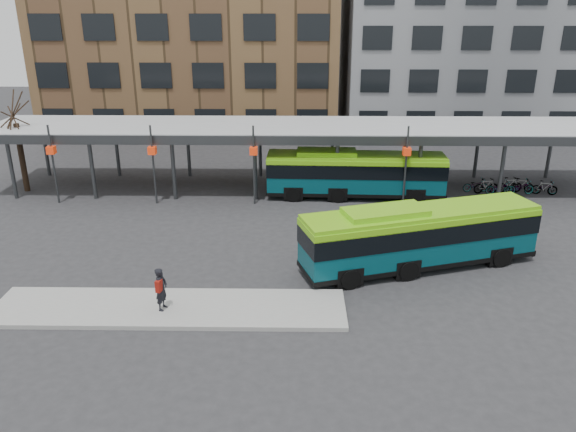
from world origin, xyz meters
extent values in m
plane|color=#28282B|center=(0.00, 0.00, 0.00)|extent=(120.00, 120.00, 0.00)
cube|color=gray|center=(-5.50, -3.00, 0.09)|extent=(14.00, 3.00, 0.18)
cube|color=#999B9E|center=(0.00, 13.00, 4.00)|extent=(40.00, 6.00, 0.35)
cube|color=#383A3D|center=(0.00, 10.00, 3.85)|extent=(40.00, 0.15, 0.55)
cylinder|color=#383A3D|center=(-18.00, 10.50, 1.90)|extent=(0.24, 0.24, 3.80)
cylinder|color=#383A3D|center=(-18.00, 15.50, 1.90)|extent=(0.24, 0.24, 3.80)
cylinder|color=#383A3D|center=(-13.00, 10.50, 1.90)|extent=(0.24, 0.24, 3.80)
cylinder|color=#383A3D|center=(-13.00, 15.50, 1.90)|extent=(0.24, 0.24, 3.80)
cylinder|color=#383A3D|center=(-8.00, 10.50, 1.90)|extent=(0.24, 0.24, 3.80)
cylinder|color=#383A3D|center=(-8.00, 15.50, 1.90)|extent=(0.24, 0.24, 3.80)
cylinder|color=#383A3D|center=(-3.00, 10.50, 1.90)|extent=(0.24, 0.24, 3.80)
cylinder|color=#383A3D|center=(-3.00, 15.50, 1.90)|extent=(0.24, 0.24, 3.80)
cylinder|color=#383A3D|center=(2.00, 10.50, 1.90)|extent=(0.24, 0.24, 3.80)
cylinder|color=#383A3D|center=(2.00, 15.50, 1.90)|extent=(0.24, 0.24, 3.80)
cylinder|color=#383A3D|center=(7.00, 10.50, 1.90)|extent=(0.24, 0.24, 3.80)
cylinder|color=#383A3D|center=(7.00, 15.50, 1.90)|extent=(0.24, 0.24, 3.80)
cylinder|color=#383A3D|center=(12.00, 10.50, 1.90)|extent=(0.24, 0.24, 3.80)
cylinder|color=#383A3D|center=(12.00, 15.50, 1.90)|extent=(0.24, 0.24, 3.80)
cylinder|color=#383A3D|center=(17.00, 15.50, 1.90)|extent=(0.24, 0.24, 3.80)
cylinder|color=#383A3D|center=(-15.00, 9.70, 2.40)|extent=(0.12, 0.12, 4.80)
cube|color=red|center=(-15.00, 9.70, 3.30)|extent=(0.45, 0.45, 0.45)
cylinder|color=#383A3D|center=(-9.00, 9.70, 2.40)|extent=(0.12, 0.12, 4.80)
cube|color=red|center=(-9.00, 9.70, 3.30)|extent=(0.45, 0.45, 0.45)
cylinder|color=#383A3D|center=(-3.00, 9.70, 2.40)|extent=(0.12, 0.12, 4.80)
cube|color=red|center=(-3.00, 9.70, 3.30)|extent=(0.45, 0.45, 0.45)
cylinder|color=#383A3D|center=(6.00, 9.70, 2.40)|extent=(0.12, 0.12, 4.80)
cube|color=red|center=(6.00, 9.70, 3.30)|extent=(0.45, 0.45, 0.45)
cylinder|color=black|center=(-18.00, 12.00, 2.20)|extent=(0.36, 0.36, 4.40)
cylinder|color=black|center=(-17.90, 12.00, 4.80)|extent=(0.08, 1.63, 1.59)
cylinder|color=black|center=(-18.00, 12.10, 4.80)|extent=(1.63, 0.13, 1.59)
cylinder|color=black|center=(-18.10, 11.99, 4.80)|extent=(0.15, 1.63, 1.59)
cylinder|color=black|center=(-18.00, 11.90, 4.80)|extent=(1.63, 0.10, 1.59)
cube|color=brown|center=(-10.00, 32.00, 11.00)|extent=(26.00, 14.00, 22.00)
cube|color=slate|center=(16.00, 32.00, 10.00)|extent=(24.00, 14.00, 20.00)
cube|color=#06404B|center=(5.17, 1.13, 1.46)|extent=(11.15, 5.50, 2.29)
cube|color=black|center=(5.17, 1.13, 1.92)|extent=(11.21, 5.56, 0.87)
cube|color=#6FBF13|center=(5.17, 1.13, 2.70)|extent=(11.12, 5.41, 0.18)
cube|color=#6FBF13|center=(3.43, 0.58, 2.88)|extent=(3.98, 2.68, 0.32)
cube|color=black|center=(5.17, 1.13, 0.43)|extent=(11.21, 5.57, 0.22)
cylinder|color=black|center=(9.00, 1.18, 0.46)|extent=(0.95, 0.54, 0.91)
cylinder|color=black|center=(8.32, 3.30, 0.46)|extent=(0.95, 0.54, 0.91)
cylinder|color=black|center=(4.47, -0.26, 0.46)|extent=(0.95, 0.54, 0.91)
cylinder|color=black|center=(3.79, 1.86, 0.46)|extent=(0.95, 0.54, 0.91)
cylinder|color=black|center=(1.85, -1.09, 0.46)|extent=(0.95, 0.54, 0.91)
cylinder|color=black|center=(1.18, 1.03, 0.46)|extent=(0.95, 0.54, 0.91)
cube|color=#06404B|center=(3.19, 11.08, 1.45)|extent=(10.94, 2.65, 2.26)
cube|color=black|center=(3.19, 11.08, 1.90)|extent=(10.98, 2.71, 0.86)
cube|color=#6FBF13|center=(3.19, 11.08, 2.67)|extent=(10.93, 2.56, 0.18)
cube|color=#6FBF13|center=(1.38, 11.15, 2.85)|extent=(3.68, 1.76, 0.32)
cube|color=black|center=(3.19, 11.08, 0.43)|extent=(10.99, 2.71, 0.22)
cylinder|color=black|center=(6.77, 9.85, 0.45)|extent=(0.91, 0.30, 0.91)
cylinder|color=black|center=(6.85, 12.06, 0.45)|extent=(0.91, 0.30, 0.91)
cylinder|color=black|center=(2.06, 10.02, 0.45)|extent=(0.91, 0.30, 0.91)
cylinder|color=black|center=(2.14, 12.23, 0.45)|extent=(0.91, 0.30, 0.91)
cylinder|color=black|center=(-0.65, 10.11, 0.45)|extent=(0.91, 0.30, 0.91)
cylinder|color=black|center=(-0.57, 12.32, 0.45)|extent=(0.91, 0.30, 0.91)
imported|color=black|center=(-5.70, -3.20, 1.06)|extent=(0.54, 0.71, 1.75)
cube|color=maroon|center=(-5.73, -3.38, 1.29)|extent=(0.25, 0.36, 0.47)
imported|color=slate|center=(11.11, 12.22, 0.44)|extent=(1.70, 0.72, 0.87)
imported|color=slate|center=(11.69, 11.94, 0.49)|extent=(1.70, 0.72, 0.99)
imported|color=slate|center=(12.43, 11.66, 0.46)|extent=(1.78, 0.69, 0.92)
imported|color=slate|center=(13.20, 12.05, 0.52)|extent=(1.79, 0.77, 1.04)
imported|color=slate|center=(13.77, 11.70, 0.48)|extent=(1.89, 0.84, 0.96)
imported|color=slate|center=(14.05, 12.25, 0.46)|extent=(1.56, 0.54, 0.92)
imported|color=slate|center=(15.35, 11.83, 0.43)|extent=(1.71, 0.75, 0.87)
imported|color=slate|center=(15.32, 11.69, 0.46)|extent=(1.60, 0.78, 0.93)
camera|label=1|loc=(-0.47, -22.46, 11.47)|focal=35.00mm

